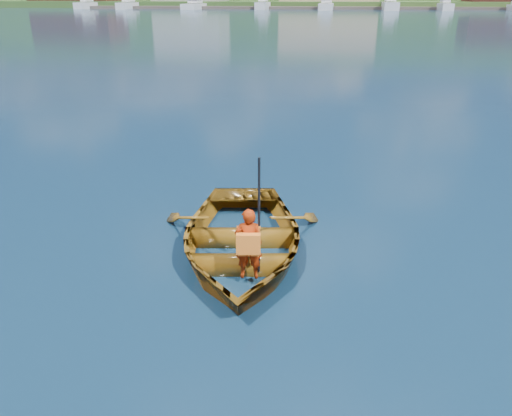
{
  "coord_description": "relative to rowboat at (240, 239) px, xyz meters",
  "views": [
    {
      "loc": [
        0.66,
        -6.06,
        3.89
      ],
      "look_at": [
        -0.53,
        0.98,
        0.83
      ],
      "focal_mm": 35.0,
      "sensor_mm": 36.0,
      "label": 1
    }
  ],
  "objects": [
    {
      "name": "rowboat",
      "position": [
        0.0,
        0.0,
        0.0
      ],
      "size": [
        3.53,
        4.49,
        0.84
      ],
      "color": "#65340A",
      "rests_on": "ground"
    },
    {
      "name": "marina_yachts",
      "position": [
        -3.16,
        142.36,
        1.08
      ],
      "size": [
        143.17,
        13.95,
        4.31
      ],
      "color": "silver",
      "rests_on": "ground"
    },
    {
      "name": "dock",
      "position": [
        2.01,
        147.02,
        0.13
      ],
      "size": [
        160.02,
        11.3,
        0.8
      ],
      "color": "#50443C",
      "rests_on": "ground"
    },
    {
      "name": "ground",
      "position": [
        0.79,
        -0.98,
        -0.27
      ],
      "size": [
        600.0,
        600.0,
        0.0
      ],
      "color": "#192C49",
      "rests_on": "ground"
    },
    {
      "name": "child_paddler",
      "position": [
        0.3,
        -0.86,
        0.38
      ],
      "size": [
        0.43,
        0.39,
        1.77
      ],
      "color": "#AF2B08",
      "rests_on": "ground"
    }
  ]
}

